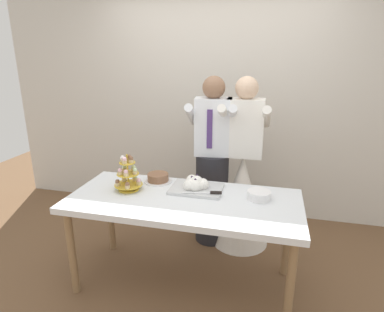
% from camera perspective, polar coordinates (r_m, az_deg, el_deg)
% --- Properties ---
extents(ground_plane, '(8.00, 8.00, 0.00)m').
position_cam_1_polar(ground_plane, '(2.96, -1.37, -21.14)').
color(ground_plane, brown).
extents(rear_wall, '(5.20, 0.10, 2.90)m').
position_cam_1_polar(rear_wall, '(3.78, 4.48, 11.40)').
color(rear_wall, beige).
rests_on(rear_wall, ground_plane).
extents(dessert_table, '(1.80, 0.80, 0.78)m').
position_cam_1_polar(dessert_table, '(2.58, -1.48, -8.88)').
color(dessert_table, silver).
rests_on(dessert_table, ground_plane).
extents(cupcake_stand, '(0.23, 0.23, 0.31)m').
position_cam_1_polar(cupcake_stand, '(2.70, -11.13, -3.39)').
color(cupcake_stand, gold).
rests_on(cupcake_stand, dessert_table).
extents(main_cake_tray, '(0.43, 0.31, 0.13)m').
position_cam_1_polar(main_cake_tray, '(2.67, 0.70, -5.12)').
color(main_cake_tray, silver).
rests_on(main_cake_tray, dessert_table).
extents(plate_stack, '(0.18, 0.19, 0.07)m').
position_cam_1_polar(plate_stack, '(2.58, 11.62, -6.68)').
color(plate_stack, white).
rests_on(plate_stack, dessert_table).
extents(round_cake, '(0.24, 0.24, 0.07)m').
position_cam_1_polar(round_cake, '(2.87, -5.97, -3.85)').
color(round_cake, white).
rests_on(round_cake, dessert_table).
extents(person_groom, '(0.51, 0.54, 1.66)m').
position_cam_1_polar(person_groom, '(3.20, 3.55, -2.68)').
color(person_groom, '#232328').
rests_on(person_groom, ground_plane).
extents(person_bride, '(0.56, 0.56, 1.66)m').
position_cam_1_polar(person_bride, '(3.24, 8.72, -5.69)').
color(person_bride, white).
rests_on(person_bride, ground_plane).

